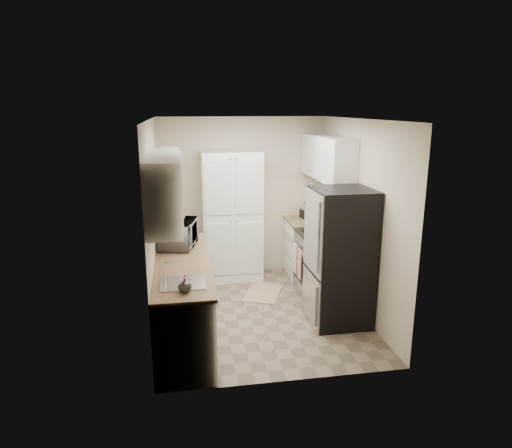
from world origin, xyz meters
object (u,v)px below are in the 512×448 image
(microwave, at_px, (178,234))
(wine_bottle, at_px, (174,228))
(refrigerator, at_px, (341,257))
(electric_range, at_px, (322,264))
(toaster_oven, at_px, (313,214))
(pantry_cabinet, at_px, (232,217))

(microwave, relative_size, wine_bottle, 1.76)
(refrigerator, bearing_deg, microwave, 164.25)
(electric_range, xyz_separation_m, microwave, (-1.99, -0.25, 0.61))
(microwave, relative_size, toaster_oven, 1.72)
(microwave, bearing_deg, toaster_oven, -51.63)
(wine_bottle, height_order, toaster_oven, wine_bottle)
(refrigerator, relative_size, wine_bottle, 4.99)
(wine_bottle, bearing_deg, toaster_oven, 18.53)
(electric_range, relative_size, wine_bottle, 3.32)
(refrigerator, height_order, microwave, refrigerator)
(microwave, bearing_deg, pantry_cabinet, -22.65)
(refrigerator, relative_size, toaster_oven, 4.88)
(microwave, xyz_separation_m, toaster_oven, (2.07, 1.01, -0.06))
(electric_range, distance_m, microwave, 2.10)
(electric_range, height_order, wine_bottle, wine_bottle)
(electric_range, height_order, toaster_oven, electric_range)
(toaster_oven, bearing_deg, wine_bottle, -178.35)
(pantry_cabinet, distance_m, toaster_oven, 1.26)
(microwave, bearing_deg, wine_bottle, 23.14)
(refrigerator, bearing_deg, wine_bottle, 157.12)
(pantry_cabinet, height_order, toaster_oven, pantry_cabinet)
(pantry_cabinet, relative_size, electric_range, 1.77)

